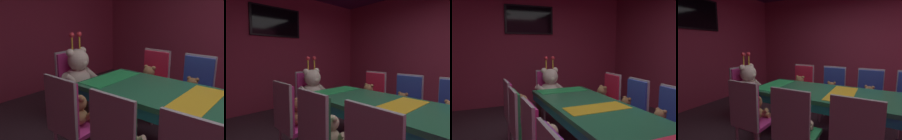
{
  "view_description": "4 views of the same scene",
  "coord_description": "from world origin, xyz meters",
  "views": [
    {
      "loc": [
        -2.12,
        -0.7,
        1.58
      ],
      "look_at": [
        -0.04,
        1.02,
        0.86
      ],
      "focal_mm": 38.07,
      "sensor_mm": 36.0,
      "label": 1
    },
    {
      "loc": [
        -1.7,
        -0.87,
        1.28
      ],
      "look_at": [
        0.02,
        1.0,
        1.06
      ],
      "focal_mm": 27.61,
      "sensor_mm": 36.0,
      "label": 2
    },
    {
      "loc": [
        -1.34,
        -2.16,
        1.5
      ],
      "look_at": [
        0.07,
        1.17,
        1.06
      ],
      "focal_mm": 35.32,
      "sensor_mm": 36.0,
      "label": 3
    },
    {
      "loc": [
        -2.23,
        -0.41,
        1.39
      ],
      "look_at": [
        -0.07,
        0.75,
        1.02
      ],
      "focal_mm": 26.71,
      "sensor_mm": 36.0,
      "label": 4
    }
  ],
  "objects": [
    {
      "name": "chair_right_3",
      "position": [
        0.81,
        0.94,
        0.6
      ],
      "size": [
        0.42,
        0.41,
        0.98
      ],
      "rotation": [
        0.0,
        0.0,
        3.14
      ],
      "color": "red",
      "rests_on": "ground_plane"
    },
    {
      "name": "wall_tv",
      "position": [
        0.0,
        3.11,
        2.05
      ],
      "size": [
        1.16,
        0.06,
        0.68
      ],
      "color": "black"
    },
    {
      "name": "teddy_left_3",
      "position": [
        -0.68,
        0.9,
        0.59
      ],
      "size": [
        0.26,
        0.33,
        0.31
      ],
      "color": "#9E7247",
      "rests_on": "chair_left_3"
    },
    {
      "name": "wall_back",
      "position": [
        0.0,
        3.2,
        1.4
      ],
      "size": [
        5.2,
        0.12,
        2.8
      ],
      "primitive_type": "cube",
      "color": "#99334C",
      "rests_on": "ground_plane"
    },
    {
      "name": "king_teddy_bear",
      "position": [
        0.0,
        1.64,
        0.71
      ],
      "size": [
        0.62,
        0.48,
        0.8
      ],
      "rotation": [
        0.0,
        0.0,
        -1.57
      ],
      "color": "silver",
      "rests_on": "throne_chair"
    },
    {
      "name": "teddy_right_2",
      "position": [
        0.67,
        0.32,
        0.58
      ],
      "size": [
        0.23,
        0.29,
        0.28
      ],
      "rotation": [
        0.0,
        0.0,
        3.14
      ],
      "color": "olive",
      "rests_on": "chair_right_2"
    },
    {
      "name": "chair_left_2",
      "position": [
        -0.85,
        0.29,
        0.6
      ],
      "size": [
        0.42,
        0.41,
        0.98
      ],
      "color": "#268C4C",
      "rests_on": "ground_plane"
    },
    {
      "name": "chair_right_2",
      "position": [
        0.82,
        0.32,
        0.6
      ],
      "size": [
        0.42,
        0.41,
        0.98
      ],
      "rotation": [
        0.0,
        0.0,
        3.14
      ],
      "color": "#2D47B2",
      "rests_on": "ground_plane"
    },
    {
      "name": "throne_chair",
      "position": [
        0.0,
        1.8,
        0.6
      ],
      "size": [
        0.41,
        0.42,
        0.98
      ],
      "rotation": [
        0.0,
        0.0,
        -1.57
      ],
      "color": "#CC338C",
      "rests_on": "ground_plane"
    },
    {
      "name": "teddy_left_2",
      "position": [
        -0.71,
        0.29,
        0.58
      ],
      "size": [
        0.23,
        0.3,
        0.28
      ],
      "color": "beige",
      "rests_on": "chair_left_2"
    },
    {
      "name": "banquet_table",
      "position": [
        0.0,
        0.0,
        0.65
      ],
      "size": [
        0.9,
        2.52,
        0.75
      ],
      "color": "#26724C",
      "rests_on": "ground_plane"
    },
    {
      "name": "teddy_right_3",
      "position": [
        0.67,
        0.94,
        0.6
      ],
      "size": [
        0.27,
        0.35,
        0.33
      ],
      "rotation": [
        0.0,
        0.0,
        3.14
      ],
      "color": "#9E7247",
      "rests_on": "chair_right_3"
    },
    {
      "name": "chair_left_3",
      "position": [
        -0.83,
        0.9,
        0.6
      ],
      "size": [
        0.42,
        0.41,
        0.98
      ],
      "color": "#CC338C",
      "rests_on": "ground_plane"
    }
  ]
}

